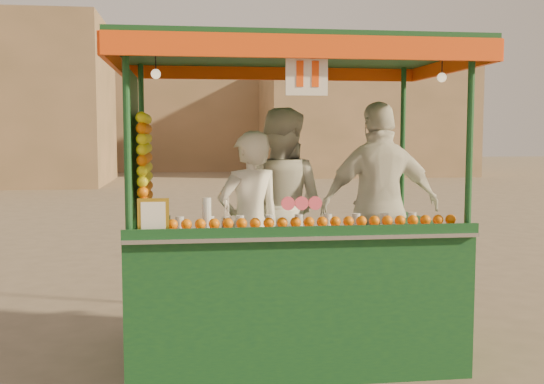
{
  "coord_description": "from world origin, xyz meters",
  "views": [
    {
      "loc": [
        -1.06,
        -5.07,
        1.84
      ],
      "look_at": [
        -0.35,
        0.25,
        1.36
      ],
      "focal_mm": 42.46,
      "sensor_mm": 36.0,
      "label": 1
    }
  ],
  "objects": [
    {
      "name": "building_center",
      "position": [
        -2.0,
        30.0,
        3.5
      ],
      "size": [
        14.0,
        7.0,
        7.0
      ],
      "primitive_type": "cube",
      "color": "#A27D5C",
      "rests_on": "ground"
    },
    {
      "name": "juice_cart",
      "position": [
        -0.3,
        0.08,
        0.83
      ],
      "size": [
        2.82,
        1.83,
        2.56
      ],
      "color": "#103B20",
      "rests_on": "ground"
    },
    {
      "name": "building_right",
      "position": [
        7.0,
        24.0,
        2.5
      ],
      "size": [
        9.0,
        6.0,
        5.0
      ],
      "primitive_type": "cube",
      "color": "#A27D5C",
      "rests_on": "ground"
    },
    {
      "name": "vendor_middle",
      "position": [
        -0.23,
        0.65,
        1.19
      ],
      "size": [
        1.08,
        1.01,
        1.78
      ],
      "rotation": [
        0.0,
        0.0,
        2.64
      ],
      "color": "white",
      "rests_on": "ground"
    },
    {
      "name": "vendor_right",
      "position": [
        0.61,
        0.34,
        1.21
      ],
      "size": [
        1.09,
        0.49,
        1.83
      ],
      "rotation": [
        0.0,
        0.0,
        3.18
      ],
      "color": "white",
      "rests_on": "ground"
    },
    {
      "name": "vendor_left",
      "position": [
        -0.55,
        0.15,
        1.08
      ],
      "size": [
        0.67,
        0.57,
        1.57
      ],
      "rotation": [
        0.0,
        0.0,
        3.53
      ],
      "color": "white",
      "rests_on": "ground"
    },
    {
      "name": "ground",
      "position": [
        0.0,
        0.0,
        0.0
      ],
      "size": [
        90.0,
        90.0,
        0.0
      ],
      "primitive_type": "plane",
      "color": "brown",
      "rests_on": "ground"
    }
  ]
}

